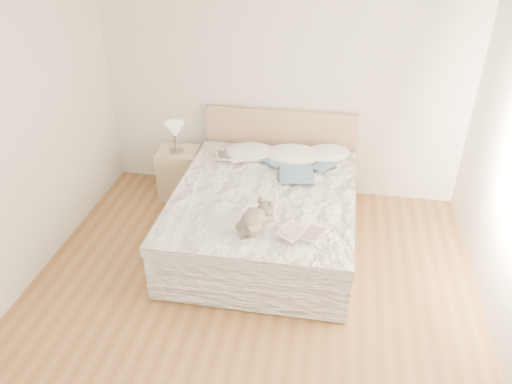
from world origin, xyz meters
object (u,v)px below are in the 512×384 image
(nightstand, at_px, (179,173))
(photo_book, at_px, (231,157))
(teddy_bear, at_px, (253,225))
(bed, at_px, (266,212))
(childrens_book, at_px, (302,233))
(table_lamp, at_px, (175,132))

(nightstand, distance_m, photo_book, 0.77)
(nightstand, xyz_separation_m, photo_book, (0.66, -0.18, 0.35))
(teddy_bear, bearing_deg, bed, 114.51)
(photo_book, xyz_separation_m, childrens_book, (0.88, -1.25, 0.00))
(table_lamp, bearing_deg, childrens_book, -42.33)
(teddy_bear, bearing_deg, childrens_book, 20.75)
(nightstand, bearing_deg, photo_book, -15.01)
(bed, bearing_deg, table_lamp, 149.37)
(bed, distance_m, photo_book, 0.76)
(nightstand, height_order, teddy_bear, teddy_bear)
(photo_book, bearing_deg, childrens_book, -73.68)
(childrens_book, bearing_deg, nightstand, 162.63)
(photo_book, xyz_separation_m, teddy_bear, (0.46, -1.23, 0.02))
(nightstand, bearing_deg, childrens_book, -42.86)
(childrens_book, bearing_deg, table_lamp, 163.16)
(bed, xyz_separation_m, childrens_book, (0.43, -0.74, 0.32))
(bed, bearing_deg, nightstand, 148.38)
(childrens_book, bearing_deg, photo_book, 150.63)
(nightstand, distance_m, childrens_book, 2.13)
(bed, height_order, table_lamp, bed)
(photo_book, height_order, teddy_bear, teddy_bear)
(nightstand, xyz_separation_m, table_lamp, (-0.00, -0.03, 0.53))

